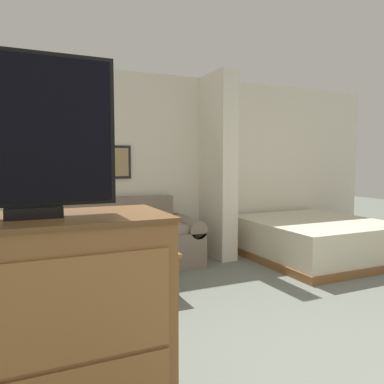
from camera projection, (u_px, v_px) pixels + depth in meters
The scene contains 9 objects.
wall_back at pixel (161, 167), 5.44m from camera, with size 7.60×0.16×2.60m.
wall_partition_pillar at pixel (218, 166), 5.34m from camera, with size 0.24×0.74×2.60m.
couch at pixel (121, 243), 4.78m from camera, with size 2.03×0.84×0.89m.
coffee_table at pixel (146, 258), 3.81m from camera, with size 0.59×0.50×0.45m.
side_table at pixel (19, 242), 4.22m from camera, with size 0.42×0.42×0.56m.
table_lamp at pixel (18, 211), 4.19m from camera, with size 0.38×0.38×0.37m.
tv_dresser at pixel (38, 338), 1.72m from camera, with size 1.20×0.56×1.12m.
tv at pixel (31, 136), 1.64m from camera, with size 0.73×0.16×0.73m.
bed at pixel (313, 238), 5.34m from camera, with size 1.79×1.93×0.54m.
Camera 1 is at (-1.83, -1.28, 1.37)m, focal length 35.00 mm.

